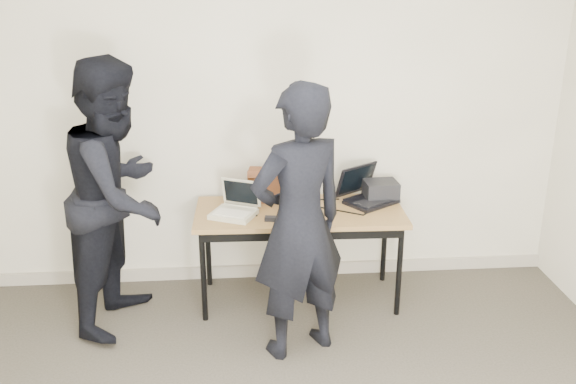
{
  "coord_description": "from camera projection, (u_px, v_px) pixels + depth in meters",
  "views": [
    {
      "loc": [
        -0.23,
        -2.43,
        2.42
      ],
      "look_at": [
        0.1,
        1.6,
        0.95
      ],
      "focal_mm": 40.0,
      "sensor_mm": 36.0,
      "label": 1
    }
  ],
  "objects": [
    {
      "name": "leather_satchel",
      "position": [
        273.0,
        184.0,
        4.77
      ],
      "size": [
        0.38,
        0.22,
        0.25
      ],
      "rotation": [
        0.0,
        0.0,
        -0.13
      ],
      "color": "brown",
      "rests_on": "desk"
    },
    {
      "name": "person_typist",
      "position": [
        299.0,
        224.0,
        3.95
      ],
      "size": [
        0.77,
        0.66,
        1.78
      ],
      "primitive_type": "imported",
      "rotation": [
        0.0,
        0.0,
        3.58
      ],
      "color": "black",
      "rests_on": "ground"
    },
    {
      "name": "laptop_beige",
      "position": [
        235.0,
        209.0,
        4.52
      ],
      "size": [
        0.38,
        0.38,
        0.24
      ],
      "rotation": [
        0.0,
        0.0,
        -0.44
      ],
      "color": "#BAB494",
      "rests_on": "desk"
    },
    {
      "name": "desk",
      "position": [
        300.0,
        218.0,
        4.63
      ],
      "size": [
        1.52,
        0.69,
        0.72
      ],
      "rotation": [
        0.0,
        0.0,
        -0.02
      ],
      "color": "olive",
      "rests_on": "ground"
    },
    {
      "name": "person_observer",
      "position": [
        119.0,
        195.0,
        4.31
      ],
      "size": [
        0.93,
        1.07,
        1.86
      ],
      "primitive_type": "imported",
      "rotation": [
        0.0,
        0.0,
        1.29
      ],
      "color": "black",
      "rests_on": "ground"
    },
    {
      "name": "power_brick",
      "position": [
        271.0,
        219.0,
        4.43
      ],
      "size": [
        0.09,
        0.06,
        0.03
      ],
      "primitive_type": "cube",
      "rotation": [
        0.0,
        0.0,
        -0.17
      ],
      "color": "black",
      "rests_on": "desk"
    },
    {
      "name": "laptop_right",
      "position": [
        366.0,
        193.0,
        4.78
      ],
      "size": [
        0.49,
        0.48,
        0.26
      ],
      "rotation": [
        0.0,
        0.0,
        0.6
      ],
      "color": "black",
      "rests_on": "desk"
    },
    {
      "name": "room",
      "position": [
        295.0,
        234.0,
        2.66
      ],
      "size": [
        4.6,
        4.6,
        2.8
      ],
      "color": "#403A30",
      "rests_on": "ground"
    },
    {
      "name": "cables",
      "position": [
        316.0,
        208.0,
        4.65
      ],
      "size": [
        1.15,
        0.34,
        0.01
      ],
      "rotation": [
        0.0,
        0.0,
        -0.09
      ],
      "color": "black",
      "rests_on": "desk"
    },
    {
      "name": "baseboard",
      "position": [
        270.0,
        270.0,
        5.2
      ],
      "size": [
        4.5,
        0.03,
        0.1
      ],
      "primitive_type": "cube",
      "color": "#A69C89",
      "rests_on": "ground"
    },
    {
      "name": "laptop_center",
      "position": [
        302.0,
        205.0,
        4.58
      ],
      "size": [
        0.29,
        0.28,
        0.22
      ],
      "rotation": [
        0.0,
        0.0,
        0.03
      ],
      "color": "black",
      "rests_on": "desk"
    },
    {
      "name": "equipment_box",
      "position": [
        381.0,
        190.0,
        4.81
      ],
      "size": [
        0.26,
        0.22,
        0.14
      ],
      "primitive_type": "cube",
      "rotation": [
        0.0,
        0.0,
        0.07
      ],
      "color": "black",
      "rests_on": "desk"
    },
    {
      "name": "tissue",
      "position": [
        277.0,
        164.0,
        4.72
      ],
      "size": [
        0.14,
        0.11,
        0.08
      ],
      "primitive_type": "ellipsoid",
      "rotation": [
        0.0,
        0.0,
        -0.06
      ],
      "color": "white",
      "rests_on": "leather_satchel"
    }
  ]
}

